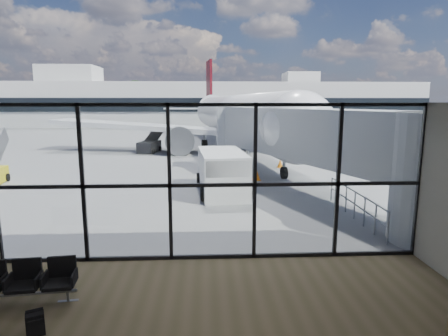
{
  "coord_description": "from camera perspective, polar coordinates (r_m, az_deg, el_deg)",
  "views": [
    {
      "loc": [
        -0.19,
        -10.31,
        4.52
      ],
      "look_at": [
        0.48,
        3.0,
        2.15
      ],
      "focal_mm": 30.0,
      "sensor_mm": 36.0,
      "label": 1
    }
  ],
  "objects": [
    {
      "name": "ground",
      "position": [
        50.52,
        -2.65,
        4.91
      ],
      "size": [
        220.0,
        220.0,
        0.0
      ],
      "primitive_type": "plane",
      "color": "slate",
      "rests_on": "ground"
    },
    {
      "name": "lounge_shell",
      "position": [
        5.82,
        -0.86,
        -8.63
      ],
      "size": [
        12.02,
        8.01,
        4.51
      ],
      "color": "brown",
      "rests_on": "ground"
    },
    {
      "name": "glass_curtain_wall",
      "position": [
        10.56,
        -1.77,
        -2.36
      ],
      "size": [
        12.1,
        0.12,
        4.5
      ],
      "color": "white",
      "rests_on": "ground"
    },
    {
      "name": "jet_bridge",
      "position": [
        18.2,
        13.42,
        4.24
      ],
      "size": [
        8.0,
        16.5,
        4.33
      ],
      "color": "#ACAFB2",
      "rests_on": "ground"
    },
    {
      "name": "apron_railing",
      "position": [
        15.45,
        19.31,
        -4.75
      ],
      "size": [
        0.06,
        5.46,
        1.11
      ],
      "color": "gray",
      "rests_on": "ground"
    },
    {
      "name": "far_terminal",
      "position": [
        72.29,
        -3.23,
        9.79
      ],
      "size": [
        80.0,
        12.2,
        11.0
      ],
      "color": "beige",
      "rests_on": "ground"
    },
    {
      "name": "tree_1",
      "position": [
        91.01,
        -28.52,
        9.32
      ],
      "size": [
        5.61,
        5.61,
        8.07
      ],
      "color": "#382619",
      "rests_on": "ground"
    },
    {
      "name": "tree_2",
      "position": [
        88.62,
        -25.0,
        10.01
      ],
      "size": [
        6.27,
        6.27,
        9.03
      ],
      "color": "#382619",
      "rests_on": "ground"
    },
    {
      "name": "tree_3",
      "position": [
        86.57,
        -21.21,
        9.46
      ],
      "size": [
        4.95,
        4.95,
        7.12
      ],
      "color": "#382619",
      "rests_on": "ground"
    },
    {
      "name": "tree_4",
      "position": [
        84.91,
        -17.33,
        10.1
      ],
      "size": [
        5.61,
        5.61,
        8.07
      ],
      "color": "#382619",
      "rests_on": "ground"
    },
    {
      "name": "tree_5",
      "position": [
        83.65,
        -13.3,
        10.72
      ],
      "size": [
        6.27,
        6.27,
        9.03
      ],
      "color": "#382619",
      "rests_on": "ground"
    },
    {
      "name": "seating_row",
      "position": [
        9.92,
        -27.97,
        -14.77
      ],
      "size": [
        2.23,
        0.83,
        0.99
      ],
      "rotation": [
        0.0,
        0.0,
        0.1
      ],
      "color": "gray",
      "rests_on": "ground"
    },
    {
      "name": "backpack",
      "position": [
        8.72,
        -26.81,
        -20.46
      ],
      "size": [
        0.4,
        0.4,
        0.5
      ],
      "rotation": [
        0.0,
        0.0,
        0.43
      ],
      "color": "black",
      "rests_on": "ground"
    },
    {
      "name": "airliner",
      "position": [
        36.8,
        1.43,
        7.86
      ],
      "size": [
        33.96,
        39.51,
        10.2
      ],
      "rotation": [
        0.0,
        0.0,
        0.13
      ],
      "color": "silver",
      "rests_on": "ground"
    },
    {
      "name": "service_van",
      "position": [
        18.6,
        -0.27,
        -0.61
      ],
      "size": [
        2.64,
        4.96,
        2.09
      ],
      "rotation": [
        0.0,
        0.0,
        0.08
      ],
      "color": "white",
      "rests_on": "ground"
    },
    {
      "name": "belt_loader",
      "position": [
        34.58,
        -11.26,
        3.34
      ],
      "size": [
        2.02,
        3.98,
        1.75
      ],
      "rotation": [
        0.0,
        0.0,
        -0.2
      ],
      "color": "black",
      "rests_on": "ground"
    },
    {
      "name": "traffic_cone_a",
      "position": [
        21.92,
        4.97,
        -1.03
      ],
      "size": [
        0.47,
        0.47,
        0.67
      ],
      "color": "orange",
      "rests_on": "ground"
    },
    {
      "name": "traffic_cone_b",
      "position": [
        25.51,
        -0.78,
        0.55
      ],
      "size": [
        0.45,
        0.45,
        0.64
      ],
      "color": "orange",
      "rests_on": "ground"
    },
    {
      "name": "traffic_cone_c",
      "position": [
        26.35,
        8.53,
        0.68
      ],
      "size": [
        0.41,
        0.41,
        0.58
      ],
      "color": "orange",
      "rests_on": "ground"
    }
  ]
}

